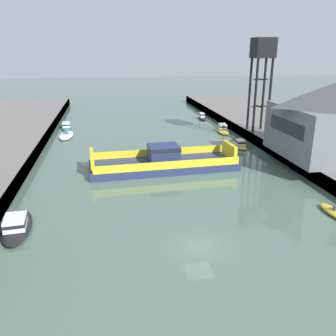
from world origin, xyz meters
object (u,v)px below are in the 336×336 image
at_px(chain_ferry, 164,162).
at_px(moored_boat_near_left, 16,225).
at_px(moored_boat_far_right, 240,144).
at_px(warehouse_shed, 330,120).
at_px(moored_boat_near_right, 66,135).
at_px(moored_boat_far_left, 202,117).
at_px(crane_tower, 263,57).
at_px(moored_boat_upstream_a, 223,129).
at_px(moored_boat_mid_left, 335,213).
at_px(moored_boat_mid_right, 66,126).

relative_size(chain_ferry, moored_boat_near_left, 2.65).
distance_m(moored_boat_far_right, warehouse_shed, 16.52).
height_order(moored_boat_far_right, warehouse_shed, warehouse_shed).
relative_size(moored_boat_near_right, moored_boat_far_left, 1.68).
height_order(moored_boat_far_left, moored_boat_far_right, moored_boat_far_left).
relative_size(moored_boat_far_right, crane_tower, 0.34).
bearing_deg(moored_boat_upstream_a, moored_boat_near_right, 177.38).
bearing_deg(chain_ferry, moored_boat_mid_left, -49.57).
distance_m(moored_boat_near_right, warehouse_shed, 48.39).
relative_size(chain_ferry, moored_boat_far_left, 4.45).
relative_size(moored_boat_mid_right, crane_tower, 0.47).
bearing_deg(moored_boat_near_right, moored_boat_far_right, -23.40).
bearing_deg(moored_boat_mid_right, moored_boat_mid_left, -57.00).
height_order(moored_boat_mid_right, crane_tower, crane_tower).
distance_m(moored_boat_near_left, crane_tower, 50.61).
bearing_deg(chain_ferry, moored_boat_upstream_a, 53.54).
bearing_deg(moored_boat_near_right, crane_tower, -13.77).
xyz_separation_m(moored_boat_far_left, moored_boat_far_right, (-0.09, -26.53, -0.07)).
xyz_separation_m(moored_boat_upstream_a, crane_tower, (4.30, -7.50, 14.77)).
height_order(moored_boat_far_left, crane_tower, crane_tower).
distance_m(moored_boat_far_right, crane_tower, 16.38).
distance_m(chain_ferry, crane_tower, 28.91).
xyz_separation_m(moored_boat_mid_left, moored_boat_mid_right, (-32.39, 49.89, 0.19)).
relative_size(moored_boat_near_left, moored_boat_mid_right, 1.03).
height_order(moored_boat_mid_left, moored_boat_far_right, moored_boat_far_right).
bearing_deg(moored_boat_far_left, moored_boat_mid_right, -171.73).
bearing_deg(crane_tower, chain_ferry, -144.82).
xyz_separation_m(chain_ferry, warehouse_shed, (23.95, -2.78, 5.96)).
bearing_deg(moored_boat_mid_right, moored_boat_upstream_a, -16.24).
height_order(chain_ferry, moored_boat_mid_left, chain_ferry).
xyz_separation_m(chain_ferry, moored_boat_mid_left, (15.56, -18.26, -0.78)).
bearing_deg(moored_boat_near_right, moored_boat_near_left, -91.40).
bearing_deg(moored_boat_far_left, moored_boat_upstream_a, -87.23).
bearing_deg(moored_boat_upstream_a, moored_boat_near_left, -131.32).
height_order(moored_boat_mid_left, moored_boat_mid_right, moored_boat_mid_right).
relative_size(chain_ferry, moored_boat_mid_right, 2.74).
height_order(moored_boat_mid_left, warehouse_shed, warehouse_shed).
height_order(warehouse_shed, crane_tower, crane_tower).
height_order(moored_boat_near_left, moored_boat_near_right, moored_boat_near_left).
height_order(moored_boat_mid_right, moored_boat_upstream_a, moored_boat_upstream_a).
height_order(moored_boat_mid_right, moored_boat_far_left, moored_boat_far_left).
height_order(moored_boat_near_right, moored_boat_mid_left, moored_boat_mid_left).
height_order(chain_ferry, moored_boat_upstream_a, chain_ferry).
bearing_deg(crane_tower, moored_boat_mid_right, 155.37).
bearing_deg(moored_boat_far_left, moored_boat_near_left, -121.99).
bearing_deg(moored_boat_far_right, moored_boat_near_left, -141.68).
bearing_deg(moored_boat_mid_right, moored_boat_far_left, 8.27).
relative_size(moored_boat_mid_left, moored_boat_mid_right, 0.64).
relative_size(moored_boat_upstream_a, crane_tower, 0.43).
bearing_deg(chain_ferry, moored_boat_far_left, 66.83).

